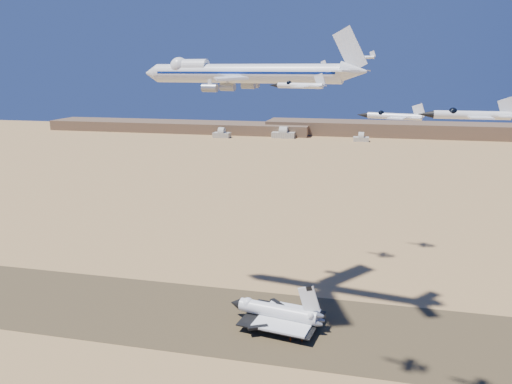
% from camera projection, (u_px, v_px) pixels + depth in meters
% --- Properties ---
extents(ground, '(1200.00, 1200.00, 0.00)m').
position_uv_depth(ground, '(218.00, 318.00, 183.22)').
color(ground, '#AB824C').
rests_on(ground, ground).
extents(runway, '(600.00, 50.00, 0.06)m').
position_uv_depth(runway, '(218.00, 318.00, 183.21)').
color(runway, brown).
rests_on(runway, ground).
extents(ridgeline, '(960.00, 90.00, 18.00)m').
position_uv_depth(ridgeline, '(381.00, 131.00, 665.77)').
color(ridgeline, brown).
rests_on(ridgeline, ground).
extents(hangars, '(200.50, 29.50, 30.00)m').
position_uv_depth(hangars, '(280.00, 135.00, 648.36)').
color(hangars, beige).
rests_on(hangars, ground).
extents(shuttle, '(35.13, 25.26, 17.28)m').
position_uv_depth(shuttle, '(277.00, 313.00, 177.33)').
color(shuttle, white).
rests_on(shuttle, runway).
extents(carrier_747, '(81.68, 62.40, 20.27)m').
position_uv_depth(carrier_747, '(237.00, 73.00, 171.69)').
color(carrier_747, white).
extents(crew_a, '(0.47, 0.71, 1.91)m').
position_uv_depth(crew_a, '(286.00, 333.00, 170.60)').
color(crew_a, '#C7410B').
rests_on(crew_a, runway).
extents(crew_b, '(0.73, 0.98, 1.79)m').
position_uv_depth(crew_b, '(302.00, 339.00, 166.93)').
color(crew_b, '#C7410B').
rests_on(crew_b, runway).
extents(crew_c, '(1.09, 0.97, 1.67)m').
position_uv_depth(crew_c, '(290.00, 339.00, 167.22)').
color(crew_c, '#C7410B').
rests_on(crew_c, runway).
extents(chase_jet_a, '(14.36, 8.34, 3.65)m').
position_uv_depth(chase_jet_a, '(299.00, 85.00, 119.25)').
color(chase_jet_a, white).
extents(chase_jet_b, '(14.90, 8.63, 3.79)m').
position_uv_depth(chase_jet_b, '(393.00, 116.00, 111.58)').
color(chase_jet_b, white).
extents(chase_jet_c, '(16.30, 8.58, 4.06)m').
position_uv_depth(chase_jet_c, '(470.00, 115.00, 88.46)').
color(chase_jet_c, white).
extents(chase_jet_d, '(13.91, 8.03, 3.53)m').
position_uv_depth(chase_jet_d, '(312.00, 67.00, 208.41)').
color(chase_jet_d, white).
extents(chase_jet_e, '(14.19, 7.92, 3.55)m').
position_uv_depth(chase_jet_e, '(361.00, 57.00, 220.34)').
color(chase_jet_e, white).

